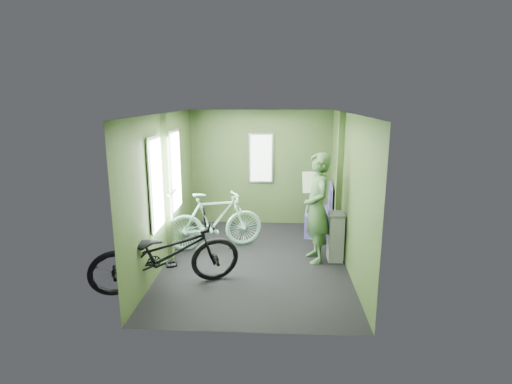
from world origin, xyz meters
The scene contains 6 objects.
room centered at (-0.04, 0.04, 1.44)m, with size 4.00×4.02×2.31m.
bicycle_black centered at (-1.12, -1.04, 0.00)m, with size 0.70×1.99×1.05m, color black.
bicycle_mint centered at (-0.72, 0.50, 0.00)m, with size 0.47×1.66×1.00m, color #92D7B9.
passenger centered at (0.95, 0.08, 0.86)m, with size 0.53×0.72×1.72m.
waste_box centered at (1.26, 0.12, 0.39)m, with size 0.23×0.32×0.77m, color slate.
bench_seat centered at (1.15, 1.45, 0.27)m, with size 0.58×0.93×0.93m.
Camera 1 is at (0.32, -5.91, 2.53)m, focal length 28.00 mm.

